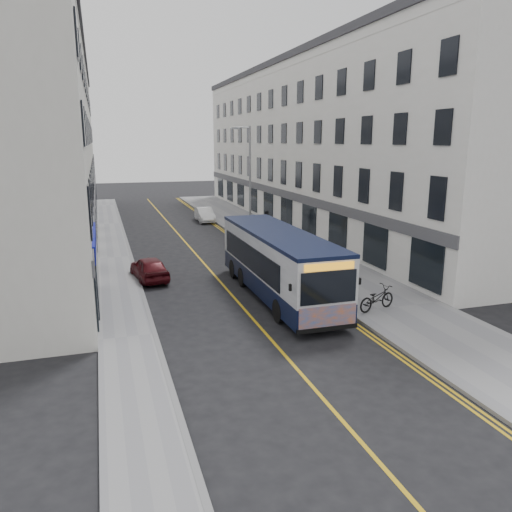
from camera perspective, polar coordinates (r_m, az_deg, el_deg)
ground at (r=20.84m, az=-0.78°, el=-6.73°), size 140.00×140.00×0.00m
pavement_east at (r=33.72m, az=3.56°, el=1.07°), size 4.50×64.00×0.12m
pavement_west at (r=31.58m, az=-15.88°, el=-0.24°), size 2.00×64.00×0.12m
kerb_east at (r=33.00m, az=-0.09°, el=0.84°), size 0.18×64.00×0.13m
kerb_west at (r=31.62m, az=-14.07°, el=-0.11°), size 0.18×64.00×0.13m
road_centre_line at (r=32.08m, az=-6.93°, el=0.27°), size 0.12×64.00×0.01m
road_dbl_yellow_inner at (r=32.89m, az=-0.84°, el=0.68°), size 0.10×64.00×0.01m
road_dbl_yellow_outer at (r=32.94m, az=-0.50°, el=0.70°), size 0.10×64.00×0.01m
terrace_east at (r=43.31m, az=5.99°, el=12.26°), size 6.00×46.00×13.00m
terrace_west at (r=39.94m, az=-22.75°, el=11.28°), size 6.00×46.00×13.00m
streetlamp at (r=34.32m, az=-0.82°, el=8.60°), size 1.32×0.18×8.00m
city_bus at (r=22.72m, az=2.54°, el=-0.64°), size 2.47×10.57×3.07m
bicycle at (r=21.49m, az=13.64°, el=-4.71°), size 2.07×1.23×1.03m
pedestrian_near at (r=34.66m, az=1.60°, el=2.98°), size 0.75×0.63×1.73m
pedestrian_far at (r=38.53m, az=1.29°, el=3.97°), size 0.98×0.86×1.69m
car_white at (r=44.70m, az=-5.88°, el=4.72°), size 1.39×3.79×1.24m
car_maroon at (r=26.37m, az=-12.10°, el=-1.36°), size 1.95×3.80×1.24m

